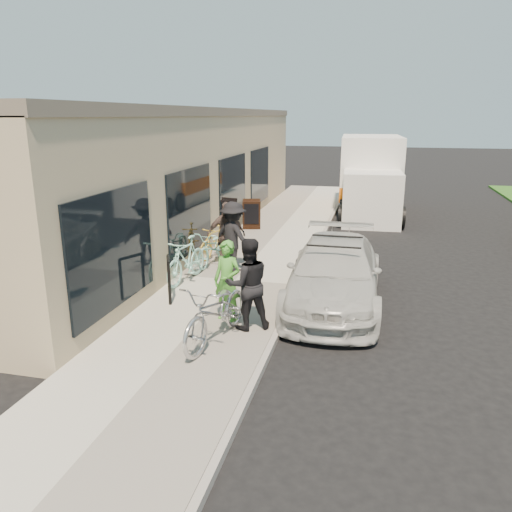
{
  "coord_description": "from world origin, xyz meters",
  "views": [
    {
      "loc": [
        1.17,
        -8.06,
        4.01
      ],
      "look_at": [
        -1.27,
        2.09,
        1.05
      ],
      "focal_mm": 35.0,
      "sensor_mm": 36.0,
      "label": 1
    }
  ],
  "objects_px": {
    "cruiser_bike_b": "(213,247)",
    "cruiser_bike_c": "(215,241)",
    "cruiser_bike_a": "(186,260)",
    "moving_truck": "(370,180)",
    "woman_rider": "(227,281)",
    "man_standing": "(248,284)",
    "bystander_a": "(233,237)",
    "sedan_silver": "(346,264)",
    "bike_rack": "(169,274)",
    "bystander_b": "(226,235)",
    "tandem_bike": "(217,312)",
    "sandwich_board": "(252,214)",
    "sedan_white": "(334,273)"
  },
  "relations": [
    {
      "from": "bystander_a",
      "to": "moving_truck",
      "type": "bearing_deg",
      "value": -81.01
    },
    {
      "from": "cruiser_bike_b",
      "to": "bystander_b",
      "type": "distance_m",
      "value": 0.62
    },
    {
      "from": "sedan_silver",
      "to": "cruiser_bike_a",
      "type": "bearing_deg",
      "value": -167.91
    },
    {
      "from": "man_standing",
      "to": "cruiser_bike_b",
      "type": "distance_m",
      "value": 4.31
    },
    {
      "from": "sandwich_board",
      "to": "bystander_a",
      "type": "xyz_separation_m",
      "value": [
        0.72,
        -4.8,
        0.37
      ]
    },
    {
      "from": "cruiser_bike_a",
      "to": "moving_truck",
      "type": "bearing_deg",
      "value": 77.92
    },
    {
      "from": "cruiser_bike_c",
      "to": "bystander_b",
      "type": "xyz_separation_m",
      "value": [
        0.58,
        -0.87,
        0.42
      ]
    },
    {
      "from": "bystander_a",
      "to": "bike_rack",
      "type": "bearing_deg",
      "value": 99.05
    },
    {
      "from": "sandwich_board",
      "to": "moving_truck",
      "type": "relative_size",
      "value": 0.16
    },
    {
      "from": "cruiser_bike_c",
      "to": "woman_rider",
      "type": "bearing_deg",
      "value": -53.03
    },
    {
      "from": "cruiser_bike_c",
      "to": "tandem_bike",
      "type": "bearing_deg",
      "value": -55.71
    },
    {
      "from": "man_standing",
      "to": "cruiser_bike_a",
      "type": "xyz_separation_m",
      "value": [
        -2.11,
        2.3,
        -0.33
      ]
    },
    {
      "from": "bike_rack",
      "to": "man_standing",
      "type": "height_order",
      "value": "man_standing"
    },
    {
      "from": "tandem_bike",
      "to": "woman_rider",
      "type": "bearing_deg",
      "value": 106.76
    },
    {
      "from": "sedan_white",
      "to": "man_standing",
      "type": "distance_m",
      "value": 2.5
    },
    {
      "from": "sandwich_board",
      "to": "man_standing",
      "type": "distance_m",
      "value": 8.44
    },
    {
      "from": "sedan_silver",
      "to": "bystander_a",
      "type": "bearing_deg",
      "value": 175.74
    },
    {
      "from": "sedan_white",
      "to": "moving_truck",
      "type": "height_order",
      "value": "moving_truck"
    },
    {
      "from": "cruiser_bike_a",
      "to": "sandwich_board",
      "type": "bearing_deg",
      "value": 97.05
    },
    {
      "from": "woman_rider",
      "to": "man_standing",
      "type": "height_order",
      "value": "man_standing"
    },
    {
      "from": "sandwich_board",
      "to": "cruiser_bike_a",
      "type": "bearing_deg",
      "value": -104.9
    },
    {
      "from": "sedan_white",
      "to": "cruiser_bike_b",
      "type": "xyz_separation_m",
      "value": [
        -3.36,
        1.79,
        -0.09
      ]
    },
    {
      "from": "man_standing",
      "to": "tandem_bike",
      "type": "bearing_deg",
      "value": 33.75
    },
    {
      "from": "woman_rider",
      "to": "bystander_b",
      "type": "xyz_separation_m",
      "value": [
        -1.03,
        3.33,
        0.08
      ]
    },
    {
      "from": "cruiser_bike_b",
      "to": "bystander_b",
      "type": "bearing_deg",
      "value": -19.33
    },
    {
      "from": "man_standing",
      "to": "cruiser_bike_a",
      "type": "relative_size",
      "value": 0.97
    },
    {
      "from": "woman_rider",
      "to": "bystander_a",
      "type": "bearing_deg",
      "value": 121.82
    },
    {
      "from": "sedan_white",
      "to": "woman_rider",
      "type": "height_order",
      "value": "woman_rider"
    },
    {
      "from": "sandwich_board",
      "to": "tandem_bike",
      "type": "height_order",
      "value": "tandem_bike"
    },
    {
      "from": "moving_truck",
      "to": "cruiser_bike_c",
      "type": "height_order",
      "value": "moving_truck"
    },
    {
      "from": "sandwich_board",
      "to": "woman_rider",
      "type": "relative_size",
      "value": 0.65
    },
    {
      "from": "moving_truck",
      "to": "cruiser_bike_a",
      "type": "relative_size",
      "value": 3.67
    },
    {
      "from": "cruiser_bike_b",
      "to": "cruiser_bike_c",
      "type": "distance_m",
      "value": 0.68
    },
    {
      "from": "sedan_silver",
      "to": "cruiser_bike_b",
      "type": "height_order",
      "value": "cruiser_bike_b"
    },
    {
      "from": "cruiser_bike_b",
      "to": "cruiser_bike_c",
      "type": "height_order",
      "value": "cruiser_bike_b"
    },
    {
      "from": "sandwich_board",
      "to": "sedan_white",
      "type": "xyz_separation_m",
      "value": [
        3.39,
        -6.16,
        0.03
      ]
    },
    {
      "from": "cruiser_bike_c",
      "to": "bystander_a",
      "type": "distance_m",
      "value": 1.45
    },
    {
      "from": "cruiser_bike_a",
      "to": "cruiser_bike_b",
      "type": "xyz_separation_m",
      "value": [
        0.17,
        1.53,
        -0.08
      ]
    },
    {
      "from": "sandwich_board",
      "to": "woman_rider",
      "type": "bearing_deg",
      "value": -92.91
    },
    {
      "from": "tandem_bike",
      "to": "cruiser_bike_a",
      "type": "relative_size",
      "value": 1.2
    },
    {
      "from": "sedan_white",
      "to": "tandem_bike",
      "type": "height_order",
      "value": "sedan_white"
    },
    {
      "from": "cruiser_bike_b",
      "to": "sedan_silver",
      "type": "bearing_deg",
      "value": 0.15
    },
    {
      "from": "bike_rack",
      "to": "tandem_bike",
      "type": "distance_m",
      "value": 2.4
    },
    {
      "from": "cruiser_bike_a",
      "to": "cruiser_bike_c",
      "type": "xyz_separation_m",
      "value": [
        0.02,
        2.19,
        -0.08
      ]
    },
    {
      "from": "bike_rack",
      "to": "bystander_a",
      "type": "height_order",
      "value": "bystander_a"
    },
    {
      "from": "woman_rider",
      "to": "cruiser_bike_c",
      "type": "relative_size",
      "value": 1.06
    },
    {
      "from": "bike_rack",
      "to": "cruiser_bike_b",
      "type": "bearing_deg",
      "value": 88.31
    },
    {
      "from": "moving_truck",
      "to": "bystander_b",
      "type": "bearing_deg",
      "value": -112.88
    },
    {
      "from": "woman_rider",
      "to": "cruiser_bike_c",
      "type": "distance_m",
      "value": 4.5
    },
    {
      "from": "sedan_silver",
      "to": "moving_truck",
      "type": "bearing_deg",
      "value": 82.91
    }
  ]
}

